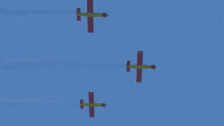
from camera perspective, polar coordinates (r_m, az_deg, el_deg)
airplane_lead at (r=61.87m, az=6.13°, el=-0.78°), size 6.58×6.89×2.40m
airplane_left_wingman at (r=69.32m, az=-3.95°, el=-8.70°), size 6.54×6.90×2.35m
airplane_right_wingman at (r=58.07m, az=-4.13°, el=10.04°), size 6.58×6.89×2.47m
smoke_trail_lead at (r=64.70m, az=-14.88°, el=-0.20°), size 24.96×20.47×3.39m
smoke_trail_left_wingman at (r=75.26m, az=-21.92°, el=-7.29°), size 25.71×19.45×3.51m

